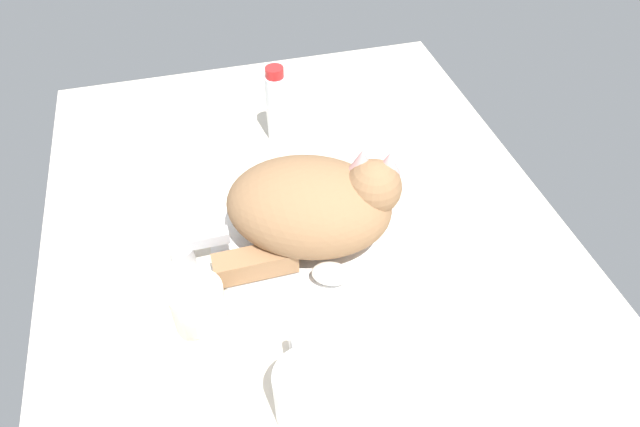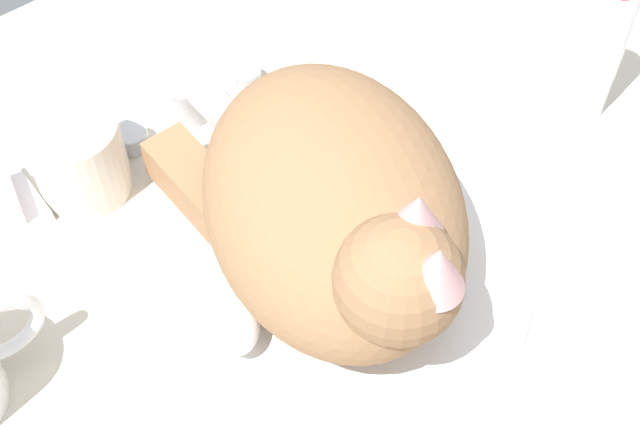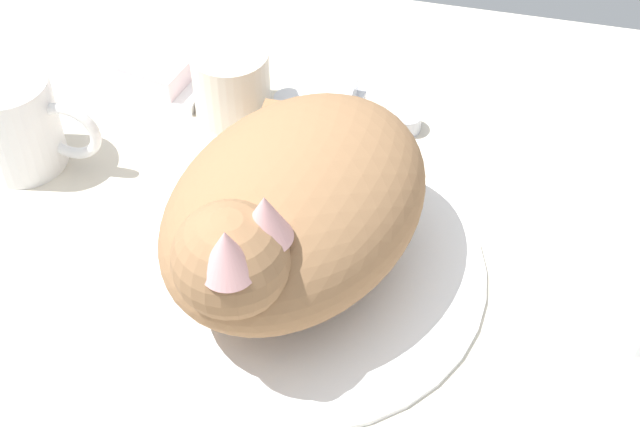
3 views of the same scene
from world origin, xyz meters
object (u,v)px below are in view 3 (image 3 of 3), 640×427
(soap_bar, at_px, (157,71))
(rinse_cup, at_px, (232,83))
(faucet, at_px, (345,107))
(coffee_mug, at_px, (19,123))
(cat, at_px, (288,212))

(soap_bar, bearing_deg, rinse_cup, -11.18)
(faucet, bearing_deg, soap_bar, 176.35)
(coffee_mug, distance_m, rinse_cup, 0.20)
(rinse_cup, distance_m, soap_bar, 0.09)
(faucet, relative_size, rinse_cup, 1.96)
(rinse_cup, xyz_separation_m, soap_bar, (-0.08, 0.02, -0.01))
(cat, distance_m, soap_bar, 0.28)
(faucet, height_order, coffee_mug, coffee_mug)
(soap_bar, bearing_deg, cat, -47.57)
(cat, distance_m, rinse_cup, 0.22)
(soap_bar, bearing_deg, coffee_mug, -123.01)
(coffee_mug, height_order, rinse_cup, coffee_mug)
(cat, relative_size, coffee_mug, 2.51)
(coffee_mug, bearing_deg, soap_bar, 56.99)
(faucet, bearing_deg, cat, -91.32)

